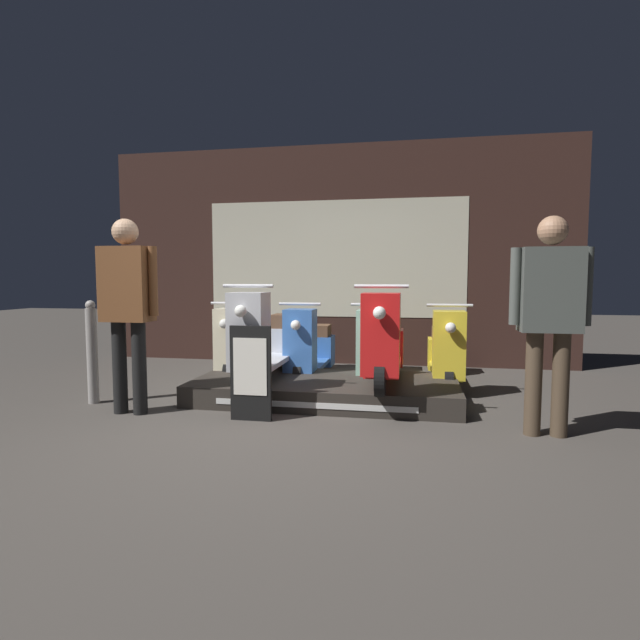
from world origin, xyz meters
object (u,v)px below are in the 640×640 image
object	(u,v)px
person_left_browsing	(127,298)
person_right_browsing	(550,306)
scooter_backrow_0	(248,347)
street_bollard	(92,352)
scooter_backrow_1	(311,349)
price_sign_board	(251,373)
scooter_display_right	(384,344)
scooter_backrow_3	(445,352)
scooter_display_left	(267,341)
scooter_backrow_2	(376,350)

from	to	relation	value
person_left_browsing	person_right_browsing	size ratio (longest dim) A/B	1.03
scooter_backrow_0	street_bollard	world-z (taller)	street_bollard
scooter_backrow_1	person_left_browsing	world-z (taller)	person_left_browsing
person_right_browsing	street_bollard	bearing A→B (deg)	176.14
scooter_backrow_1	price_sign_board	size ratio (longest dim) A/B	2.07
scooter_display_right	price_sign_board	size ratio (longest dim) A/B	2.07
scooter_backrow_1	person_left_browsing	size ratio (longest dim) A/B	0.97
scooter_backrow_0	street_bollard	size ratio (longest dim) A/B	1.68
scooter_display_right	scooter_backrow_3	world-z (taller)	scooter_display_right
person_left_browsing	scooter_display_right	bearing A→B (deg)	19.10
scooter_display_right	scooter_backrow_0	xyz separation A→B (m)	(-1.78, 1.05, -0.22)
scooter_display_left	street_bollard	distance (m)	1.76
person_right_browsing	scooter_backrow_2	bearing A→B (deg)	128.88
scooter_backrow_0	price_sign_board	xyz separation A→B (m)	(0.66, -1.87, 0.04)
scooter_backrow_3	person_right_browsing	world-z (taller)	person_right_browsing
scooter_display_left	scooter_display_right	distance (m)	1.22
scooter_display_left	scooter_backrow_2	world-z (taller)	scooter_display_left
scooter_display_left	price_sign_board	xyz separation A→B (m)	(0.09, -0.82, -0.18)
scooter_backrow_2	scooter_backrow_1	bearing A→B (deg)	180.00
scooter_backrow_3	price_sign_board	world-z (taller)	scooter_backrow_3
person_left_browsing	person_right_browsing	xyz separation A→B (m)	(3.65, 0.00, -0.03)
scooter_backrow_0	scooter_backrow_2	xyz separation A→B (m)	(1.63, 0.00, 0.00)
scooter_backrow_2	street_bollard	size ratio (longest dim) A/B	1.68
scooter_display_right	street_bollard	bearing A→B (deg)	-169.91
scooter_display_right	street_bollard	world-z (taller)	scooter_display_right
person_left_browsing	street_bollard	world-z (taller)	person_left_browsing
person_left_browsing	scooter_backrow_3	bearing A→B (deg)	31.89
scooter_display_left	scooter_backrow_2	xyz separation A→B (m)	(1.06, 1.05, -0.22)
scooter_backrow_1	person_right_browsing	size ratio (longest dim) A/B	1.00
scooter_backrow_0	person_left_browsing	distance (m)	2.05
scooter_display_left	price_sign_board	bearing A→B (deg)	-83.72
scooter_display_right	scooter_backrow_1	distance (m)	1.44
scooter_backrow_0	scooter_backrow_3	size ratio (longest dim) A/B	1.00
scooter_backrow_0	street_bollard	xyz separation A→B (m)	(-1.12, -1.56, 0.13)
person_left_browsing	street_bollard	xyz separation A→B (m)	(-0.58, 0.29, -0.56)
scooter_backrow_1	person_left_browsing	distance (m)	2.39
price_sign_board	scooter_backrow_1	bearing A→B (deg)	85.16
scooter_backrow_2	scooter_backrow_3	size ratio (longest dim) A/B	1.00
scooter_display_left	street_bollard	xyz separation A→B (m)	(-1.68, -0.52, -0.09)
scooter_display_right	street_bollard	distance (m)	2.95
price_sign_board	scooter_display_left	bearing A→B (deg)	96.28
scooter_backrow_0	price_sign_board	world-z (taller)	scooter_backrow_0
scooter_backrow_1	street_bollard	world-z (taller)	street_bollard
scooter_display_left	person_left_browsing	xyz separation A→B (m)	(-1.10, -0.80, 0.47)
scooter_display_right	scooter_backrow_2	distance (m)	1.08
scooter_display_left	scooter_backrow_3	bearing A→B (deg)	29.19
scooter_backrow_0	person_left_browsing	world-z (taller)	person_left_browsing
street_bollard	scooter_backrow_3	bearing A→B (deg)	23.74
scooter_backrow_3	street_bollard	xyz separation A→B (m)	(-3.56, -1.56, 0.13)
person_right_browsing	price_sign_board	world-z (taller)	person_right_browsing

